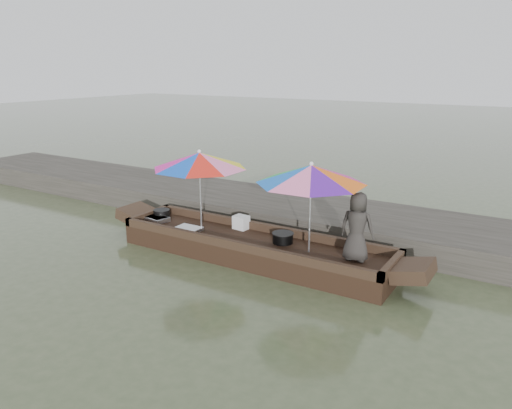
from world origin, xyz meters
The scene contains 11 objects.
water centered at (0.00, 0.00, 0.00)m, with size 80.00×80.00×0.00m, color #3D482D.
dock centered at (0.00, 2.20, 0.25)m, with size 22.00×2.20×0.50m, color #2D2B26.
boat_hull centered at (0.00, 0.00, 0.17)m, with size 5.17×1.20×0.35m, color black.
cooking_pot centered at (-2.34, 0.18, 0.44)m, with size 0.34×0.34×0.18m, color black.
tray_crayfish centered at (-2.29, -0.04, 0.39)m, with size 0.49×0.34×0.09m, color silver.
tray_scallop centered at (-1.35, -0.16, 0.38)m, with size 0.49×0.34×0.06m, color silver.
charcoal_grill centered at (0.52, 0.17, 0.44)m, with size 0.36×0.36×0.17m, color black.
supply_bag centered at (-0.55, 0.44, 0.48)m, with size 0.28×0.22×0.26m, color silver.
vendor centered at (1.91, 0.07, 0.92)m, with size 0.56×0.37×1.14m, color #2C2926.
umbrella_bow centered at (-1.17, 0.00, 1.12)m, with size 1.77×1.77×1.55m, color yellow, non-canonical shape.
umbrella_stern centered at (1.11, 0.00, 1.12)m, with size 1.82×1.82×1.55m, color #FF610C, non-canonical shape.
Camera 1 is at (4.49, -7.22, 3.41)m, focal length 35.00 mm.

